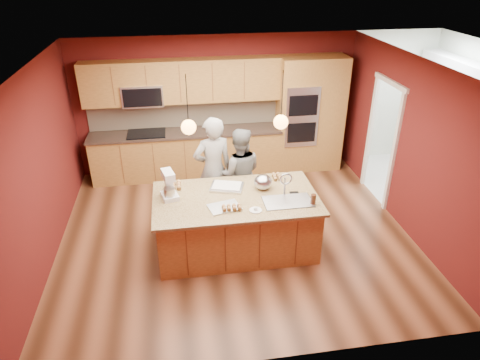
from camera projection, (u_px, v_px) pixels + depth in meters
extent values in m
plane|color=#432514|center=(235.00, 232.00, 6.96)|extent=(5.50, 5.50, 0.00)
plane|color=white|center=(234.00, 65.00, 5.69)|extent=(5.50, 5.50, 0.00)
plane|color=#551413|center=(217.00, 105.00, 8.51)|extent=(5.50, 0.00, 5.50)
plane|color=#551413|center=(272.00, 264.00, 4.14)|extent=(5.50, 0.00, 5.50)
plane|color=#551413|center=(39.00, 170.00, 5.95)|extent=(0.00, 5.00, 5.00)
plane|color=#551413|center=(408.00, 145.00, 6.70)|extent=(0.00, 5.00, 5.00)
cube|color=olive|center=(187.00, 154.00, 8.58)|extent=(3.70, 0.60, 0.90)
cube|color=#32241D|center=(186.00, 133.00, 8.35)|extent=(3.74, 0.64, 0.04)
cube|color=beige|center=(184.00, 113.00, 8.47)|extent=(3.70, 0.03, 0.56)
cube|color=olive|center=(182.00, 81.00, 8.00)|extent=(3.70, 0.36, 0.80)
cube|color=black|center=(147.00, 134.00, 8.22)|extent=(0.72, 0.52, 0.03)
cube|color=silver|center=(143.00, 95.00, 7.99)|extent=(0.76, 0.40, 0.40)
cube|color=olive|center=(298.00, 115.00, 8.56)|extent=(0.80, 0.60, 2.30)
cube|color=silver|center=(302.00, 118.00, 8.27)|extent=(0.66, 0.04, 1.20)
cube|color=olive|center=(329.00, 113.00, 8.65)|extent=(0.50, 0.60, 2.30)
plane|color=beige|center=(407.00, 181.00, 8.51)|extent=(2.60, 2.60, 0.00)
plane|color=beige|center=(466.00, 114.00, 8.00)|extent=(0.00, 2.70, 2.70)
cube|color=silver|center=(464.00, 83.00, 7.69)|extent=(0.35, 2.40, 0.75)
cylinder|color=black|center=(187.00, 101.00, 5.43)|extent=(0.01, 0.01, 0.70)
sphere|color=#EA9844|center=(189.00, 127.00, 5.60)|extent=(0.20, 0.20, 0.20)
cylinder|color=black|center=(282.00, 97.00, 5.61)|extent=(0.01, 0.01, 0.70)
sphere|color=#EA9844|center=(281.00, 122.00, 5.77)|extent=(0.20, 0.20, 0.20)
cube|color=olive|center=(236.00, 224.00, 6.42)|extent=(2.29, 1.24, 0.84)
cube|color=tan|center=(236.00, 198.00, 6.22)|extent=(2.39, 1.34, 0.04)
cube|color=silver|center=(288.00, 206.00, 6.14)|extent=(0.69, 0.40, 0.18)
imported|color=black|center=(213.00, 169.00, 6.97)|extent=(0.73, 0.56, 1.79)
imported|color=gray|center=(239.00, 174.00, 7.08)|extent=(0.83, 0.68, 1.58)
cube|color=white|center=(170.00, 196.00, 6.18)|extent=(0.28, 0.33, 0.07)
cube|color=white|center=(169.00, 181.00, 6.20)|extent=(0.13, 0.11, 0.29)
cube|color=white|center=(168.00, 175.00, 6.04)|extent=(0.21, 0.31, 0.11)
cylinder|color=#B7B9BF|center=(169.00, 193.00, 6.10)|extent=(0.16, 0.16, 0.15)
cube|color=silver|center=(227.00, 187.00, 6.45)|extent=(0.56, 0.48, 0.03)
cube|color=white|center=(227.00, 186.00, 6.44)|extent=(0.48, 0.40, 0.02)
cube|color=silver|center=(224.00, 207.00, 5.95)|extent=(0.49, 0.40, 0.02)
ellipsoid|color=#B7B9BF|center=(263.00, 182.00, 6.39)|extent=(0.27, 0.27, 0.23)
cylinder|color=silver|center=(256.00, 210.00, 5.88)|extent=(0.17, 0.17, 0.01)
cylinder|color=#3C1F12|center=(313.00, 199.00, 6.01)|extent=(0.08, 0.08, 0.15)
cube|color=black|center=(294.00, 193.00, 6.31)|extent=(0.13, 0.08, 0.01)
cube|color=white|center=(447.00, 163.00, 8.06)|extent=(0.80, 0.82, 1.02)
cube|color=white|center=(429.00, 151.00, 8.68)|extent=(0.73, 0.74, 0.92)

